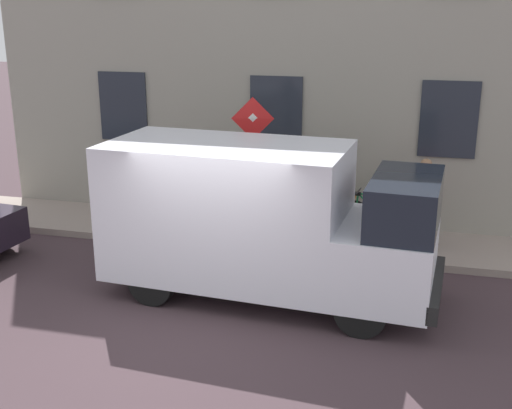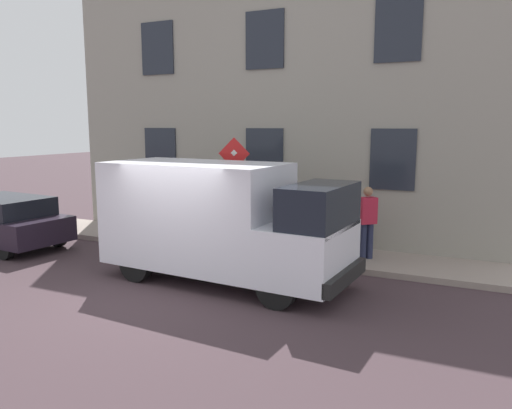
# 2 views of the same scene
# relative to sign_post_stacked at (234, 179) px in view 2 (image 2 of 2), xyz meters

# --- Properties ---
(ground_plane) EXTENTS (80.00, 80.00, 0.00)m
(ground_plane) POSITION_rel_sign_post_stacked_xyz_m (-2.86, -0.07, -1.97)
(ground_plane) COLOR #403035
(sidewalk_slab) EXTENTS (1.88, 14.53, 0.14)m
(sidewalk_slab) POSITION_rel_sign_post_stacked_xyz_m (0.73, -0.07, -1.90)
(sidewalk_slab) COLOR gray
(sidewalk_slab) RESTS_ON ground_plane
(building_facade) EXTENTS (0.75, 12.53, 7.65)m
(building_facade) POSITION_rel_sign_post_stacked_xyz_m (2.01, -0.07, 1.85)
(building_facade) COLOR gray
(building_facade) RESTS_ON ground_plane
(sign_post_stacked) EXTENTS (0.20, 0.55, 2.72)m
(sign_post_stacked) POSITION_rel_sign_post_stacked_xyz_m (0.00, 0.00, 0.00)
(sign_post_stacked) COLOR #474C47
(sign_post_stacked) RESTS_ON sidewalk_slab
(delivery_van) EXTENTS (2.36, 5.45, 2.50)m
(delivery_van) POSITION_rel_sign_post_stacked_xyz_m (-1.90, -0.66, -0.64)
(delivery_van) COLOR white
(delivery_van) RESTS_ON ground_plane
(parked_hatchback) EXTENTS (2.12, 4.15, 1.38)m
(parked_hatchback) POSITION_rel_sign_post_stacked_xyz_m (-1.77, 6.19, -1.24)
(parked_hatchback) COLOR black
(parked_hatchback) RESTS_ON ground_plane
(bicycle_green) EXTENTS (0.46, 1.71, 0.89)m
(bicycle_green) POSITION_rel_sign_post_stacked_xyz_m (1.12, -2.35, -1.46)
(bicycle_green) COLOR black
(bicycle_green) RESTS_ON sidewalk_slab
(bicycle_orange) EXTENTS (0.46, 1.71, 0.89)m
(bicycle_orange) POSITION_rel_sign_post_stacked_xyz_m (1.11, -1.58, -1.46)
(bicycle_orange) COLOR black
(bicycle_orange) RESTS_ON sidewalk_slab
(bicycle_purple) EXTENTS (0.46, 1.71, 0.89)m
(bicycle_purple) POSITION_rel_sign_post_stacked_xyz_m (1.11, -0.81, -1.46)
(bicycle_purple) COLOR black
(bicycle_purple) RESTS_ON sidewalk_slab
(pedestrian) EXTENTS (0.46, 0.47, 1.72)m
(pedestrian) POSITION_rel_sign_post_stacked_xyz_m (0.70, -3.15, -0.90)
(pedestrian) COLOR #262B47
(pedestrian) RESTS_ON sidewalk_slab
(litter_bin) EXTENTS (0.44, 0.44, 0.90)m
(litter_bin) POSITION_rel_sign_post_stacked_xyz_m (0.14, -0.44, -1.38)
(litter_bin) COLOR #2D5133
(litter_bin) RESTS_ON sidewalk_slab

